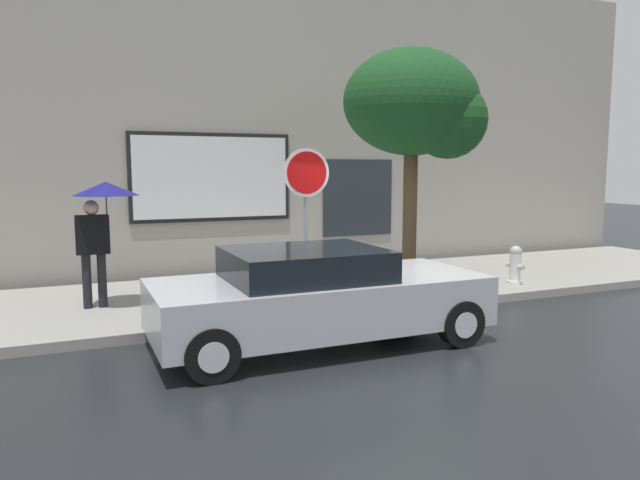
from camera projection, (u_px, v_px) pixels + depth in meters
name	position (u px, v px, depth m)	size (l,w,h in m)	color
ground_plane	(405.00, 333.00, 8.61)	(60.00, 60.00, 0.00)	black
sidewalk	(323.00, 290.00, 11.33)	(20.00, 4.00, 0.15)	gray
building_facade	(278.00, 119.00, 13.19)	(20.00, 0.67, 7.00)	#9E998E
parked_car	(317.00, 296.00, 7.99)	(4.50, 1.95, 1.33)	#B7BABF
fire_hydrant	(515.00, 265.00, 11.49)	(0.30, 0.44, 0.75)	white
pedestrian_with_umbrella	(101.00, 208.00, 9.43)	(1.03, 1.03, 2.03)	black
street_tree	(419.00, 107.00, 10.37)	(2.49, 2.12, 4.34)	#4C3823
stop_sign	(306.00, 196.00, 9.25)	(0.76, 0.10, 2.56)	gray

